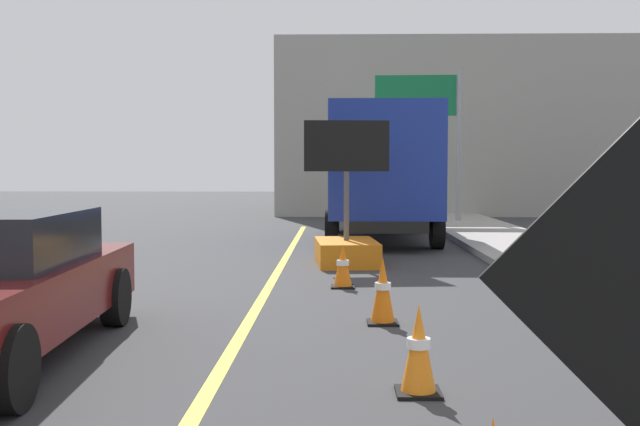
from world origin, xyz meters
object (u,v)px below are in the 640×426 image
(highway_guide_sign, at_px, (435,118))
(traffic_cone_curbside, at_px, (343,266))
(box_truck, at_px, (381,170))
(traffic_cone_mid_lane, at_px, (419,350))
(traffic_cone_far_lane, at_px, (383,291))
(arrow_board_trailer, at_px, (346,239))

(highway_guide_sign, relative_size, traffic_cone_curbside, 7.52)
(box_truck, relative_size, traffic_cone_mid_lane, 9.10)
(box_truck, bearing_deg, traffic_cone_far_lane, -93.13)
(highway_guide_sign, bearing_deg, traffic_cone_curbside, -103.21)
(box_truck, relative_size, highway_guide_sign, 1.32)
(box_truck, bearing_deg, arrow_board_trailer, -101.18)
(traffic_cone_mid_lane, bearing_deg, traffic_cone_curbside, 96.01)
(traffic_cone_mid_lane, relative_size, traffic_cone_curbside, 1.09)
(traffic_cone_far_lane, relative_size, traffic_cone_curbside, 1.17)
(highway_guide_sign, height_order, traffic_cone_far_lane, highway_guide_sign)
(arrow_board_trailer, distance_m, traffic_cone_far_lane, 5.44)
(highway_guide_sign, distance_m, traffic_cone_curbside, 13.66)
(traffic_cone_far_lane, bearing_deg, highway_guide_sign, 80.54)
(box_truck, relative_size, traffic_cone_curbside, 9.94)
(traffic_cone_curbside, bearing_deg, traffic_cone_far_lane, -80.45)
(traffic_cone_curbside, bearing_deg, highway_guide_sign, 76.79)
(box_truck, height_order, traffic_cone_far_lane, box_truck)
(box_truck, height_order, traffic_cone_mid_lane, box_truck)
(highway_guide_sign, distance_m, traffic_cone_mid_lane, 18.71)
(arrow_board_trailer, distance_m, traffic_cone_curbside, 2.80)
(arrow_board_trailer, height_order, highway_guide_sign, highway_guide_sign)
(arrow_board_trailer, distance_m, traffic_cone_mid_lane, 8.15)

